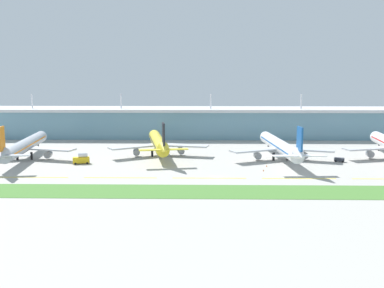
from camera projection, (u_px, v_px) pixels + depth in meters
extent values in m
plane|color=#A8A59E|center=(217.00, 178.00, 165.16)|extent=(600.00, 600.00, 0.00)
cube|color=#6693A8|center=(210.00, 124.00, 275.79)|extent=(280.00, 28.00, 16.87)
cube|color=silver|center=(210.00, 109.00, 274.36)|extent=(288.00, 34.00, 1.80)
cylinder|color=silver|center=(32.00, 101.00, 270.16)|extent=(0.90, 0.90, 9.00)
cylinder|color=silver|center=(121.00, 101.00, 269.08)|extent=(0.90, 0.90, 9.00)
cylinder|color=silver|center=(211.00, 101.00, 268.00)|extent=(0.90, 0.90, 9.00)
cylinder|color=silver|center=(301.00, 101.00, 266.92)|extent=(0.90, 0.90, 9.00)
cylinder|color=#ADB2BC|center=(26.00, 145.00, 202.38)|extent=(13.23, 61.52, 5.80)
cone|color=#ADB2BC|center=(42.00, 136.00, 234.46)|extent=(5.96, 4.64, 5.51)
cone|color=#ADB2BC|center=(2.00, 155.00, 169.13)|extent=(5.70, 7.18, 5.72)
cube|color=orange|center=(1.00, 139.00, 169.13)|extent=(1.48, 6.44, 9.50)
cube|color=#ADB2BC|center=(17.00, 155.00, 170.21)|extent=(10.32, 4.40, 0.36)
cylinder|color=gray|center=(0.00, 155.00, 198.98)|extent=(3.73, 4.86, 3.20)
cube|color=#B7BABF|center=(50.00, 149.00, 199.45)|extent=(24.94, 12.78, 0.70)
cylinder|color=gray|center=(48.00, 154.00, 201.17)|extent=(3.73, 4.86, 3.20)
cylinder|color=black|center=(38.00, 147.00, 225.69)|extent=(0.70, 0.70, 3.60)
cylinder|color=black|center=(17.00, 156.00, 199.82)|extent=(1.10, 1.10, 3.60)
cylinder|color=black|center=(32.00, 156.00, 200.47)|extent=(1.10, 1.10, 3.60)
cube|color=orange|center=(26.00, 144.00, 202.32)|extent=(12.52, 55.45, 0.60)
cylinder|color=yellow|center=(158.00, 142.00, 211.90)|extent=(15.04, 52.55, 5.80)
cone|color=yellow|center=(154.00, 135.00, 239.38)|extent=(6.13, 4.92, 5.51)
cone|color=yellow|center=(164.00, 149.00, 183.25)|extent=(6.03, 7.40, 5.72)
cube|color=black|center=(163.00, 134.00, 183.24)|extent=(1.83, 6.42, 9.50)
cube|color=yellow|center=(151.00, 150.00, 182.90)|extent=(10.41, 4.93, 0.36)
cube|color=yellow|center=(176.00, 149.00, 184.63)|extent=(10.41, 4.93, 0.36)
cube|color=#B7BABF|center=(134.00, 147.00, 205.89)|extent=(23.92, 18.56, 0.70)
cylinder|color=gray|center=(136.00, 152.00, 207.92)|extent=(3.95, 5.00, 3.20)
cube|color=#B7BABF|center=(184.00, 145.00, 209.66)|extent=(24.88, 11.54, 0.70)
cylinder|color=gray|center=(181.00, 151.00, 211.31)|extent=(3.95, 5.00, 3.20)
cylinder|color=black|center=(155.00, 145.00, 231.77)|extent=(0.70, 0.70, 3.60)
cylinder|color=black|center=(152.00, 153.00, 209.18)|extent=(1.10, 1.10, 3.60)
cylinder|color=black|center=(165.00, 152.00, 210.19)|extent=(1.10, 1.10, 3.60)
cube|color=black|center=(158.00, 141.00, 211.83)|extent=(14.15, 47.40, 0.60)
cylinder|color=white|center=(279.00, 145.00, 201.30)|extent=(9.80, 59.58, 5.80)
cone|color=white|center=(265.00, 136.00, 232.55)|extent=(5.77, 4.36, 5.51)
cone|color=white|center=(300.00, 155.00, 168.87)|extent=(5.37, 6.95, 5.72)
cube|color=#19519E|center=(300.00, 139.00, 168.87)|extent=(1.13, 6.43, 9.50)
cube|color=white|center=(286.00, 156.00, 169.13)|extent=(10.19, 3.87, 0.36)
cube|color=white|center=(313.00, 156.00, 169.66)|extent=(10.19, 3.87, 0.36)
cube|color=#B7BABF|center=(255.00, 150.00, 196.56)|extent=(24.56, 16.59, 0.70)
cylinder|color=gray|center=(257.00, 155.00, 198.47)|extent=(3.50, 4.71, 3.20)
cube|color=#B7BABF|center=(307.00, 150.00, 197.70)|extent=(24.92, 13.93, 0.70)
cylinder|color=gray|center=(304.00, 155.00, 199.50)|extent=(3.50, 4.71, 3.20)
cylinder|color=black|center=(268.00, 148.00, 223.98)|extent=(0.70, 0.70, 3.60)
cylinder|color=black|center=(274.00, 157.00, 198.90)|extent=(1.10, 1.10, 3.60)
cylinder|color=black|center=(287.00, 156.00, 199.21)|extent=(1.10, 1.10, 3.60)
cube|color=#19519E|center=(279.00, 145.00, 201.24)|extent=(9.44, 53.67, 0.60)
cone|color=white|center=(375.00, 136.00, 233.30)|extent=(5.94, 4.61, 5.51)
cube|color=#B7BABF|center=(368.00, 148.00, 200.93)|extent=(24.94, 12.91, 0.70)
cylinder|color=gray|center=(370.00, 154.00, 202.61)|extent=(3.70, 4.84, 3.20)
cylinder|color=black|center=(379.00, 147.00, 225.09)|extent=(0.70, 0.70, 3.60)
cube|color=yellow|center=(32.00, 177.00, 165.43)|extent=(28.00, 0.70, 0.04)
cube|color=yellow|center=(120.00, 178.00, 164.78)|extent=(28.00, 0.70, 0.04)
cube|color=yellow|center=(209.00, 178.00, 164.12)|extent=(28.00, 0.70, 0.04)
cube|color=yellow|center=(299.00, 179.00, 163.46)|extent=(28.00, 0.70, 0.04)
cube|color=#477A33|center=(219.00, 192.00, 144.62)|extent=(300.00, 18.00, 0.10)
cube|color=#333842|center=(339.00, 159.00, 195.63)|extent=(4.97, 3.81, 1.40)
cylinder|color=black|center=(343.00, 161.00, 196.16)|extent=(0.97, 0.65, 0.90)
cylinder|color=black|center=(343.00, 162.00, 194.18)|extent=(0.97, 0.65, 0.90)
cylinder|color=black|center=(336.00, 160.00, 197.30)|extent=(0.97, 0.65, 0.90)
cylinder|color=black|center=(335.00, 161.00, 195.32)|extent=(0.97, 0.65, 0.90)
cube|color=gold|center=(81.00, 160.00, 191.09)|extent=(7.63, 4.44, 2.60)
cylinder|color=silver|center=(83.00, 155.00, 190.95)|extent=(4.39, 3.00, 2.00)
cylinder|color=black|center=(75.00, 164.00, 189.54)|extent=(0.96, 0.58, 0.90)
cylinder|color=black|center=(75.00, 163.00, 191.78)|extent=(0.96, 0.58, 0.90)
cylinder|color=black|center=(87.00, 163.00, 190.79)|extent=(0.96, 0.58, 0.90)
cylinder|color=black|center=(87.00, 162.00, 193.03)|extent=(0.96, 0.58, 0.90)
cone|color=orange|center=(267.00, 166.00, 185.40)|extent=(0.56, 0.56, 0.70)
cone|color=orange|center=(263.00, 170.00, 176.16)|extent=(0.56, 0.56, 0.70)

